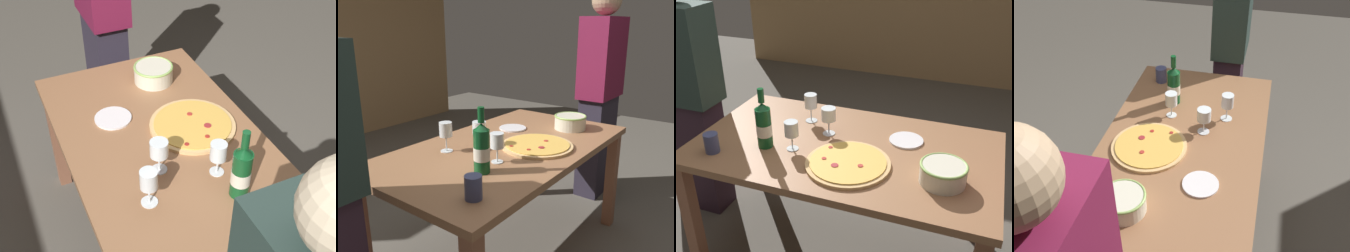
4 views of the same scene
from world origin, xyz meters
The scene contains 11 objects.
ground_plane centered at (0.00, 0.00, 0.00)m, with size 8.00×8.00×0.00m, color #5B564D.
dining_table centered at (0.00, 0.00, 0.66)m, with size 1.60×0.90×0.75m.
pizza centered at (0.08, -0.17, 0.76)m, with size 0.42×0.42×0.02m.
serving_bowl centered at (0.53, -0.15, 0.80)m, with size 0.22×0.22×0.10m.
wine_bottle centered at (-0.39, -0.14, 0.88)m, with size 0.08×0.08×0.33m.
wine_glass_near_pizza centered at (-0.13, 0.10, 0.86)m, with size 0.08×0.08×0.16m.
wine_glass_by_bottle centered at (-0.24, -0.12, 0.86)m, with size 0.07×0.07×0.16m.
wine_glass_far_left centered at (-0.28, 0.21, 0.87)m, with size 0.07×0.07×0.17m.
cup_amber centered at (-0.61, -0.29, 0.80)m, with size 0.07×0.07×0.10m, color #414772.
side_plate centered at (0.30, 0.16, 0.76)m, with size 0.18×0.18×0.01m, color white.
person_host centered at (-1.09, 0.12, 0.82)m, with size 0.40×0.24×1.62m.
Camera 4 is at (1.70, 0.40, 2.20)m, focal length 43.40 mm.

